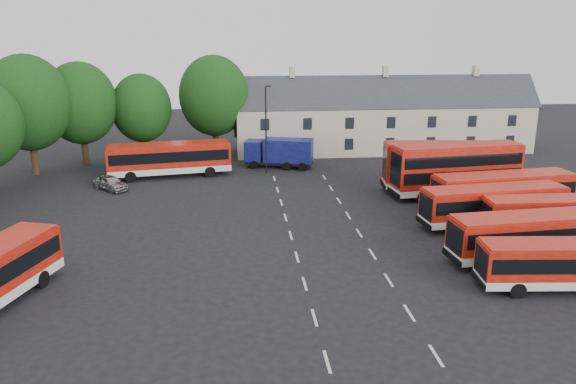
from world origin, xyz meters
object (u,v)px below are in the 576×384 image
at_px(box_truck, 280,152).
at_px(bus_row_a, 570,262).
at_px(bus_dd_south, 456,167).
at_px(lamppost, 266,127).
at_px(silver_car, 110,183).

bearing_deg(box_truck, bus_row_a, -50.32).
xyz_separation_m(bus_dd_south, box_truck, (-14.45, 12.17, -0.91)).
bearing_deg(lamppost, bus_dd_south, -31.84).
height_order(bus_row_a, bus_dd_south, bus_dd_south).
relative_size(bus_row_a, lamppost, 1.14).
bearing_deg(bus_dd_south, bus_row_a, -98.98).
distance_m(bus_row_a, silver_car, 38.19).
bearing_deg(bus_row_a, box_truck, 119.09).
bearing_deg(bus_row_a, lamppost, 123.24).
bearing_deg(lamppost, bus_row_a, -61.70).
bearing_deg(lamppost, silver_car, -161.79).
relative_size(bus_dd_south, silver_car, 2.95).
xyz_separation_m(bus_row_a, bus_dd_south, (0.70, 18.50, 0.96)).
bearing_deg(silver_car, box_truck, -20.74).
relative_size(bus_row_a, bus_dd_south, 0.87).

